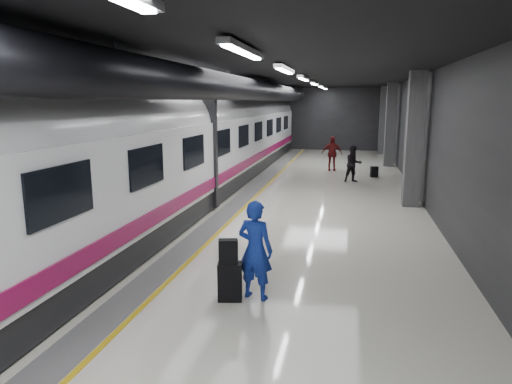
# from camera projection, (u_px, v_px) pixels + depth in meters

# --- Properties ---
(ground) EXTENTS (40.00, 40.00, 0.00)m
(ground) POSITION_uv_depth(u_px,v_px,m) (269.00, 213.00, 14.66)
(ground) COLOR silver
(ground) RESTS_ON ground
(platform_hall) EXTENTS (10.02, 40.02, 4.51)m
(platform_hall) POSITION_uv_depth(u_px,v_px,m) (266.00, 101.00, 14.94)
(platform_hall) COLOR black
(platform_hall) RESTS_ON ground
(train) EXTENTS (3.05, 38.00, 4.05)m
(train) POSITION_uv_depth(u_px,v_px,m) (172.00, 146.00, 14.90)
(train) COLOR black
(train) RESTS_ON ground
(traveler_main) EXTENTS (0.75, 0.58, 1.82)m
(traveler_main) POSITION_uv_depth(u_px,v_px,m) (255.00, 250.00, 8.15)
(traveler_main) COLOR #1739AE
(traveler_main) RESTS_ON ground
(suitcase_main) EXTENTS (0.47, 0.35, 0.70)m
(suitcase_main) POSITION_uv_depth(u_px,v_px,m) (230.00, 282.00, 8.16)
(suitcase_main) COLOR black
(suitcase_main) RESTS_ON ground
(shoulder_bag) EXTENTS (0.37, 0.26, 0.45)m
(shoulder_bag) POSITION_uv_depth(u_px,v_px,m) (228.00, 252.00, 8.02)
(shoulder_bag) COLOR black
(shoulder_bag) RESTS_ON suitcase_main
(traveler_far_a) EXTENTS (0.95, 0.86, 1.61)m
(traveler_far_a) POSITION_uv_depth(u_px,v_px,m) (353.00, 164.00, 20.08)
(traveler_far_a) COLOR black
(traveler_far_a) RESTS_ON ground
(traveler_far_b) EXTENTS (1.07, 0.53, 1.76)m
(traveler_far_b) POSITION_uv_depth(u_px,v_px,m) (332.00, 153.00, 23.48)
(traveler_far_b) COLOR maroon
(traveler_far_b) RESTS_ON ground
(suitcase_far) EXTENTS (0.39, 0.30, 0.50)m
(suitcase_far) POSITION_uv_depth(u_px,v_px,m) (374.00, 172.00, 21.52)
(suitcase_far) COLOR black
(suitcase_far) RESTS_ON ground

